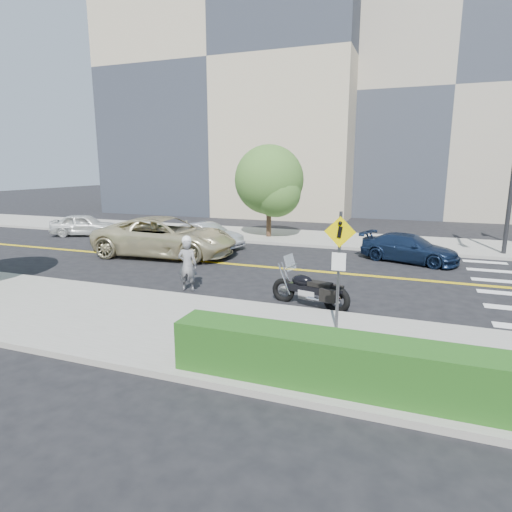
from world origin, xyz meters
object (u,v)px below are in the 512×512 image
Objects in this scene: suv at (166,237)px; parked_car_blue at (409,248)px; parked_car_silver at (207,236)px; parked_car_white at (84,225)px; motorcycle at (310,282)px; motorcyclist at (187,263)px; pedestrian_sign at (339,259)px.

suv reaches higher than parked_car_blue.
parked_car_white is at bearing 95.84° from parked_car_silver.
motorcycle is 18.21m from parked_car_white.
motorcyclist reaches higher than motorcycle.
motorcyclist is at bearing -146.94° from parked_car_white.
parked_car_blue is at bearing -80.44° from suv.
suv reaches higher than parked_car_silver.
suv is at bearing 173.10° from parked_car_silver.
parked_car_blue is (10.87, 2.72, -0.31)m from suv.
pedestrian_sign reaches higher than parked_car_silver.
parked_car_white is 0.98× the size of parked_car_silver.
motorcycle is 0.59× the size of parked_car_blue.
pedestrian_sign is 9.74m from parked_car_blue.
parked_car_silver is (0.87, 2.53, -0.28)m from suv.
motorcycle is 10.40m from parked_car_silver.
suv is at bearing -62.13° from motorcyclist.
motorcyclist reaches higher than parked_car_silver.
parked_car_silver is 0.93× the size of parked_car_blue.
motorcyclist is 0.76× the size of motorcycle.
parked_car_white is 8.94m from parked_car_silver.
pedestrian_sign is at bearing -125.81° from parked_car_silver.
parked_car_silver is at bearing 147.20° from motorcycle.
motorcycle reaches higher than parked_car_white.
pedestrian_sign reaches higher than parked_car_white.
parked_car_silver is at bearing -23.51° from suv.
pedestrian_sign is at bearing 148.18° from motorcyclist.
parked_car_silver is at bearing 132.08° from pedestrian_sign.
motorcycle is 0.63× the size of parked_car_silver.
parked_car_white is (-11.82, 8.22, -0.29)m from motorcyclist.
motorcycle reaches higher than parked_car_blue.
parked_car_blue is (2.72, 7.62, -0.15)m from motorcycle.
parked_car_blue is at bearing 80.60° from pedestrian_sign.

